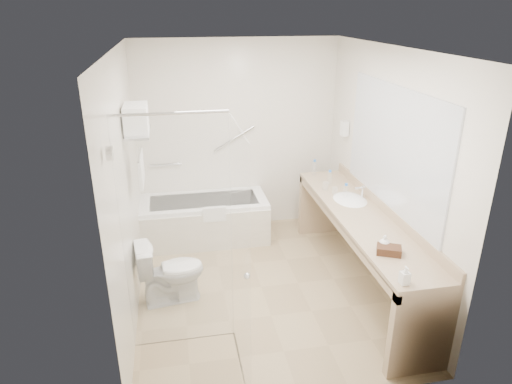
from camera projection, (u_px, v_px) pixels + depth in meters
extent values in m
plane|color=tan|center=(261.00, 287.00, 4.98)|extent=(3.20, 3.20, 0.00)
cube|color=silver|center=(262.00, 48.00, 4.03)|extent=(2.60, 3.20, 0.10)
cube|color=beige|center=(238.00, 137.00, 5.96)|extent=(2.60, 0.10, 2.50)
cube|color=beige|center=(309.00, 263.00, 3.05)|extent=(2.60, 0.10, 2.50)
cube|color=beige|center=(126.00, 189.00, 4.28)|extent=(0.10, 3.20, 2.50)
cube|color=beige|center=(384.00, 172.00, 4.73)|extent=(0.10, 3.20, 2.50)
cube|color=white|center=(205.00, 219.00, 5.93)|extent=(1.60, 0.70, 0.55)
cube|color=silver|center=(207.00, 233.00, 5.61)|extent=(1.60, 0.02, 0.50)
cube|color=silver|center=(215.00, 214.00, 5.54)|extent=(0.28, 0.06, 0.18)
cylinder|color=silver|center=(166.00, 164.00, 5.88)|extent=(0.40, 0.03, 0.03)
cylinder|color=silver|center=(234.00, 138.00, 5.92)|extent=(0.53, 0.03, 0.33)
cube|color=silver|center=(178.00, 238.00, 3.80)|extent=(0.90, 0.01, 2.10)
cube|color=silver|center=(240.00, 260.00, 3.47)|extent=(0.02, 0.90, 2.10)
cylinder|color=silver|center=(169.00, 113.00, 3.40)|extent=(0.90, 0.02, 0.02)
sphere|color=silver|center=(247.00, 276.00, 3.36)|extent=(0.05, 0.05, 0.05)
cylinder|color=silver|center=(110.00, 153.00, 2.98)|extent=(0.04, 0.10, 0.10)
cube|color=silver|center=(138.00, 132.00, 4.45)|extent=(0.24, 0.55, 0.02)
cylinder|color=silver|center=(140.00, 154.00, 4.54)|extent=(0.02, 0.55, 0.02)
cube|color=silver|center=(141.00, 169.00, 4.60)|extent=(0.03, 0.42, 0.32)
cube|color=silver|center=(137.00, 127.00, 4.43)|extent=(0.22, 0.40, 0.08)
cube|color=silver|center=(136.00, 118.00, 4.40)|extent=(0.22, 0.40, 0.08)
cube|color=silver|center=(135.00, 109.00, 4.37)|extent=(0.22, 0.40, 0.08)
cube|color=tan|center=(361.00, 217.00, 4.71)|extent=(0.55, 2.70, 0.05)
cube|color=tan|center=(386.00, 208.00, 4.72)|extent=(0.03, 2.70, 0.10)
cube|color=tan|center=(338.00, 224.00, 4.68)|extent=(0.04, 2.70, 0.08)
cube|color=tan|center=(421.00, 333.00, 3.68)|extent=(0.55, 0.08, 0.80)
cube|color=tan|center=(320.00, 204.00, 6.06)|extent=(0.55, 0.08, 0.80)
ellipsoid|color=white|center=(350.00, 202.00, 5.08)|extent=(0.40, 0.52, 0.14)
cylinder|color=silver|center=(363.00, 192.00, 5.06)|extent=(0.03, 0.03, 0.14)
cube|color=silver|center=(393.00, 148.00, 4.48)|extent=(0.02, 2.00, 1.20)
cube|color=white|center=(344.00, 128.00, 5.60)|extent=(0.08, 0.10, 0.18)
imported|color=white|center=(171.00, 272.00, 4.65)|extent=(0.73, 0.47, 0.66)
cube|color=#462819|center=(389.00, 250.00, 3.95)|extent=(0.24, 0.21, 0.07)
imported|color=white|center=(404.00, 280.00, 3.52)|extent=(0.08, 0.16, 0.07)
imported|color=white|center=(384.00, 244.00, 4.02)|extent=(0.15, 0.16, 0.10)
cylinder|color=silver|center=(346.00, 193.00, 5.03)|extent=(0.06, 0.06, 0.17)
cylinder|color=blue|center=(346.00, 185.00, 4.99)|extent=(0.03, 0.03, 0.02)
cylinder|color=silver|center=(330.00, 179.00, 5.44)|extent=(0.06, 0.06, 0.17)
cylinder|color=blue|center=(330.00, 171.00, 5.41)|extent=(0.03, 0.03, 0.02)
cylinder|color=silver|center=(314.00, 168.00, 5.78)|extent=(0.06, 0.06, 0.18)
cylinder|color=blue|center=(315.00, 161.00, 5.74)|extent=(0.03, 0.03, 0.03)
cylinder|color=silver|center=(335.00, 191.00, 5.20)|extent=(0.07, 0.07, 0.08)
cylinder|color=silver|center=(325.00, 186.00, 5.32)|extent=(0.08, 0.08, 0.09)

